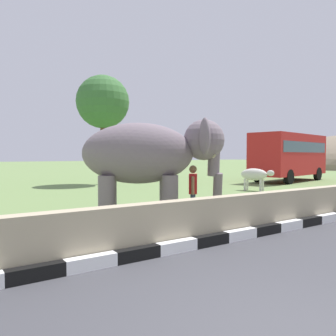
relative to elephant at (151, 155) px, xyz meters
The scene contains 7 objects.
striped_curb 4.02m from the elephant, 131.72° to the right, with size 16.20×0.20×0.24m.
barrier_parapet 2.78m from the elephant, 90.82° to the right, with size 28.00×0.36×1.00m, color tan.
elephant is the anchor object (origin of this frame).
person_handler 1.65m from the elephant, 13.74° to the right, with size 0.46×0.54×1.66m.
bus_red 18.46m from the elephant, 24.52° to the left, with size 8.30×4.04×3.50m.
cow_near 10.49m from the elephant, 25.57° to the left, with size 1.07×1.92×1.23m.
tree_distant 14.07m from the elephant, 72.26° to the left, with size 3.51×3.51×7.26m.
Camera 1 is at (-2.90, -1.95, 1.95)m, focal length 36.02 mm.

